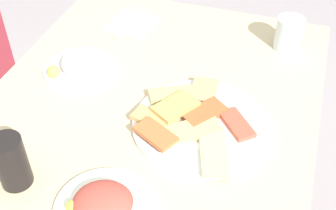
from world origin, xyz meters
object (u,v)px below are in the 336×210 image
Objects in this scene: salad_plate_rice at (78,65)px; dining_table at (149,133)px; fork at (138,24)px; drinking_glass at (289,34)px; paper_napkin at (133,24)px; salad_plate_greens at (103,205)px; soda_can at (11,162)px; spoon at (127,22)px; pide_platter at (197,122)px.

dining_table is at bearing -109.03° from salad_plate_rice.
fork reaches higher than dining_table.
dining_table is at bearing 141.32° from drinking_glass.
paper_napkin is (-0.02, 0.48, -0.05)m from drinking_glass.
salad_plate_greens reaches higher than dining_table.
fork is (-0.02, 0.46, -0.04)m from drinking_glass.
soda_can is at bearing 149.79° from dining_table.
salad_plate_rice is 0.27m from spoon.
fork is (0.65, -0.02, -0.06)m from soda_can.
salad_plate_rice reaches higher than dining_table.
spoon is at bearing 90.00° from paper_napkin.
pide_platter is 3.41× the size of drinking_glass.
dining_table is 3.23× the size of pide_platter.
dining_table is at bearing -154.18° from spoon.
soda_can is 0.66m from paper_napkin.
drinking_glass is (0.29, -0.53, 0.03)m from salad_plate_rice.
dining_table is at bearing -30.21° from soda_can.
fork and spoon have the same top height.
dining_table is 8.63× the size of soda_can.
dining_table is 0.39m from soda_can.
soda_can is 0.64× the size of spoon.
salad_plate_greens is 0.69m from paper_napkin.
fork is at bearing -1.54° from soda_can.
pide_platter is 0.38m from salad_plate_rice.
salad_plate_rice reaches higher than salad_plate_greens.
salad_plate_greens is 0.70m from spoon.
dining_table is at bearing -152.87° from paper_napkin.
dining_table is 11.04× the size of drinking_glass.
salad_plate_rice is at bearing 119.01° from drinking_glass.
drinking_glass reaches higher than pide_platter.
salad_plate_greens is at bearing -147.39° from salad_plate_rice.
soda_can reaches higher than pide_platter.
pide_platter is at bearing -106.29° from salad_plate_rice.
soda_can is at bearing -179.97° from paper_napkin.
pide_platter is 0.42m from soda_can.
spoon is at bearing -6.89° from salad_plate_rice.
paper_napkin is 0.02m from fork.
spoon is (0.38, 0.33, -0.01)m from pide_platter.
paper_napkin is at bearing 0.03° from soda_can.
paper_napkin is at bearing 27.13° from dining_table.
salad_plate_rice is at bearing 169.38° from paper_napkin.
paper_napkin is (0.27, -0.05, -0.02)m from salad_plate_rice.
salad_plate_greens is at bearing -175.76° from dining_table.
salad_plate_rice is at bearing 70.97° from dining_table.
salad_plate_greens is 1.24× the size of fork.
pide_platter is at bearing -144.06° from fork.
drinking_glass reaches higher than fork.
paper_napkin is (0.38, 0.32, -0.01)m from pide_platter.
drinking_glass is at bearing -38.68° from dining_table.
soda_can is at bearing 144.94° from drinking_glass.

